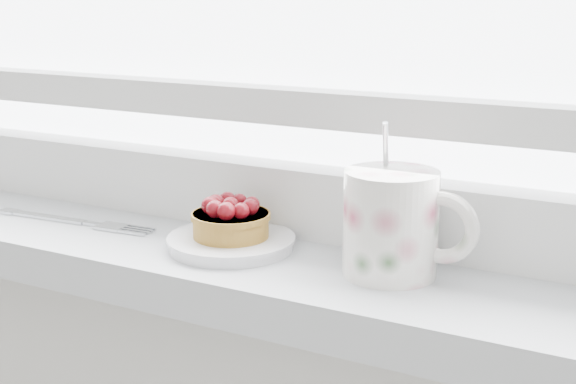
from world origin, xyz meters
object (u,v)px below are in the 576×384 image
Objects in this scene: raspberry_tart at (231,219)px; saucer at (231,242)px; floral_mug at (394,222)px; fork at (72,221)px.

saucer is at bearing 55.13° from raspberry_tart.
floral_mug reaches higher than raspberry_tart.
fork is (-0.36, -0.01, -0.05)m from floral_mug.
floral_mug reaches higher than fork.
saucer is 0.20m from fork.
fork is (-0.20, -0.01, -0.03)m from raspberry_tart.
raspberry_tart is (-0.00, -0.00, 0.02)m from saucer.
floral_mug is (0.16, 0.01, 0.02)m from raspberry_tart.
fork is at bearing -177.91° from raspberry_tart.
saucer reaches higher than fork.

